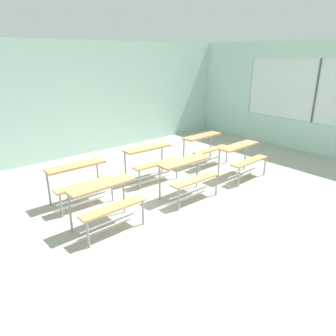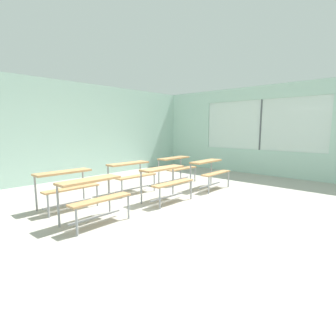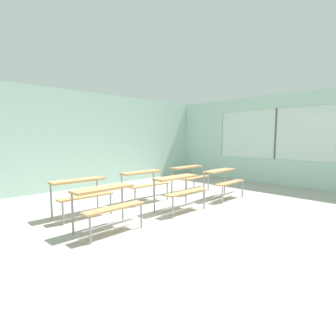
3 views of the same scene
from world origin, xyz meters
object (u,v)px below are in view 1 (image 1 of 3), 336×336
object	(u,v)px
desk_bench_r0c1	(188,170)
desk_bench_r1c0	(79,175)
desk_bench_r1c1	(151,156)
desk_bench_r1c2	(205,143)
desk_bench_r0c2	(242,154)
desk_bench_r0c0	(106,196)

from	to	relation	value
desk_bench_r0c1	desk_bench_r1c0	xyz separation A→B (m)	(-1.71, 1.12, 0.00)
desk_bench_r1c1	desk_bench_r1c2	bearing A→B (deg)	0.11
desk_bench_r0c2	desk_bench_r1c0	world-z (taller)	same
desk_bench_r0c0	desk_bench_r1c2	distance (m)	3.63
desk_bench_r0c2	desk_bench_r1c1	world-z (taller)	same
desk_bench_r0c1	desk_bench_r1c0	bearing A→B (deg)	147.27
desk_bench_r1c0	desk_bench_r1c2	size ratio (longest dim) A/B	1.00
desk_bench_r0c0	desk_bench_r1c1	xyz separation A→B (m)	(1.78, 1.17, 0.00)
desk_bench_r1c1	desk_bench_r0c2	bearing A→B (deg)	-33.51
desk_bench_r0c1	desk_bench_r0c2	world-z (taller)	same
desk_bench_r0c2	desk_bench_r0c1	bearing A→B (deg)	177.79
desk_bench_r0c1	desk_bench_r1c0	size ratio (longest dim) A/B	1.00
desk_bench_r1c0	desk_bench_r1c1	world-z (taller)	same
desk_bench_r1c1	desk_bench_r1c2	distance (m)	1.67
desk_bench_r1c1	desk_bench_r1c2	world-z (taller)	same
desk_bench_r0c1	desk_bench_r1c2	size ratio (longest dim) A/B	0.99
desk_bench_r0c1	desk_bench_r0c2	xyz separation A→B (m)	(1.66, -0.01, 0.00)
desk_bench_r1c0	desk_bench_r0c2	bearing A→B (deg)	-18.02
desk_bench_r0c2	desk_bench_r1c2	size ratio (longest dim) A/B	1.01
desk_bench_r0c0	desk_bench_r1c2	xyz separation A→B (m)	(3.45, 1.12, 0.00)
desk_bench_r0c2	desk_bench_r1c2	distance (m)	1.14
desk_bench_r1c0	desk_bench_r0c0	bearing A→B (deg)	-93.30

